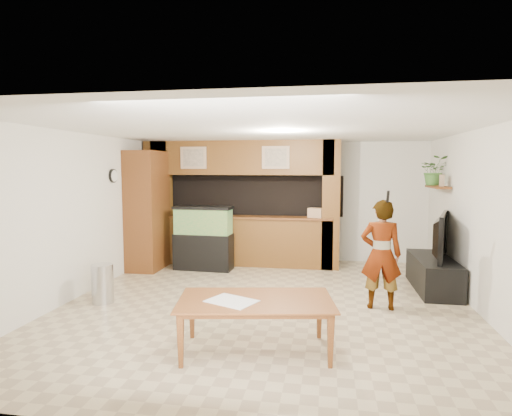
% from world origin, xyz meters
% --- Properties ---
extents(floor, '(6.50, 6.50, 0.00)m').
position_xyz_m(floor, '(0.00, 0.00, 0.00)').
color(floor, tan).
rests_on(floor, ground).
extents(ceiling, '(6.50, 6.50, 0.00)m').
position_xyz_m(ceiling, '(0.00, 0.00, 2.60)').
color(ceiling, white).
rests_on(ceiling, wall_back).
extents(wall_back, '(6.00, 0.00, 6.00)m').
position_xyz_m(wall_back, '(0.00, 3.25, 1.30)').
color(wall_back, silver).
rests_on(wall_back, floor).
extents(wall_left, '(0.00, 6.50, 6.50)m').
position_xyz_m(wall_left, '(-3.00, 0.00, 1.30)').
color(wall_left, silver).
rests_on(wall_left, floor).
extents(wall_right, '(0.00, 6.50, 6.50)m').
position_xyz_m(wall_right, '(3.00, 0.00, 1.30)').
color(wall_right, silver).
rests_on(wall_right, floor).
extents(partition, '(4.20, 0.99, 2.60)m').
position_xyz_m(partition, '(-0.95, 2.64, 1.31)').
color(partition, brown).
rests_on(partition, floor).
extents(wall_clock, '(0.05, 0.25, 0.25)m').
position_xyz_m(wall_clock, '(-2.97, 1.00, 1.90)').
color(wall_clock, black).
rests_on(wall_clock, wall_left).
extents(wall_shelf, '(0.25, 0.90, 0.04)m').
position_xyz_m(wall_shelf, '(2.85, 1.95, 1.70)').
color(wall_shelf, brown).
rests_on(wall_shelf, wall_right).
extents(pantry_cabinet, '(0.59, 0.97, 2.38)m').
position_xyz_m(pantry_cabinet, '(-2.70, 1.85, 1.19)').
color(pantry_cabinet, brown).
rests_on(pantry_cabinet, floor).
extents(trash_can, '(0.32, 0.32, 0.59)m').
position_xyz_m(trash_can, '(-2.47, -0.38, 0.30)').
color(trash_can, '#B2B2B7').
rests_on(trash_can, floor).
extents(aquarium, '(1.16, 0.43, 1.28)m').
position_xyz_m(aquarium, '(-1.57, 1.95, 0.63)').
color(aquarium, black).
rests_on(aquarium, floor).
extents(tv_stand, '(0.60, 1.62, 0.54)m').
position_xyz_m(tv_stand, '(2.65, 1.20, 0.27)').
color(tv_stand, black).
rests_on(tv_stand, floor).
extents(television, '(0.56, 1.31, 0.76)m').
position_xyz_m(television, '(2.65, 1.20, 0.92)').
color(television, black).
rests_on(television, tv_stand).
extents(photo_frame, '(0.05, 0.16, 0.21)m').
position_xyz_m(photo_frame, '(2.85, 1.68, 1.82)').
color(photo_frame, tan).
rests_on(photo_frame, wall_shelf).
extents(potted_plant, '(0.52, 0.46, 0.55)m').
position_xyz_m(potted_plant, '(2.82, 2.13, 1.99)').
color(potted_plant, '#396A2A').
rests_on(potted_plant, wall_shelf).
extents(person, '(0.59, 0.40, 1.59)m').
position_xyz_m(person, '(1.66, 0.06, 0.80)').
color(person, '#A28559').
rests_on(person, floor).
extents(microphone, '(0.04, 0.11, 0.17)m').
position_xyz_m(microphone, '(1.71, -0.10, 1.65)').
color(microphone, black).
rests_on(microphone, person).
extents(dining_table, '(1.83, 1.22, 0.60)m').
position_xyz_m(dining_table, '(0.12, -1.74, 0.30)').
color(dining_table, brown).
rests_on(dining_table, floor).
extents(newspaper_a, '(0.62, 0.55, 0.01)m').
position_xyz_m(newspaper_a, '(-0.13, -1.82, 0.60)').
color(newspaper_a, silver).
rests_on(newspaper_a, dining_table).
extents(counter_box, '(0.34, 0.27, 0.19)m').
position_xyz_m(counter_box, '(0.65, 2.45, 1.14)').
color(counter_box, tan).
rests_on(counter_box, partition).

